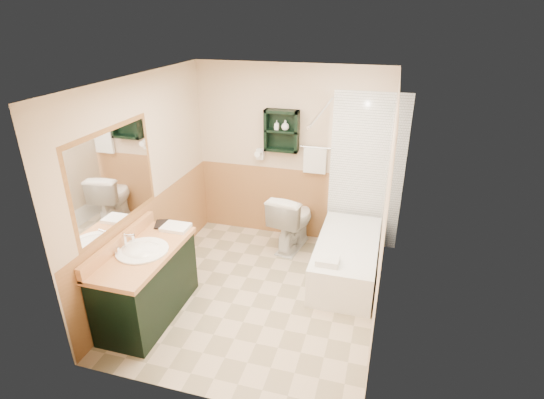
{
  "coord_description": "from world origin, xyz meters",
  "views": [
    {
      "loc": [
        1.25,
        -3.83,
        3.0
      ],
      "look_at": [
        0.11,
        0.2,
        1.11
      ],
      "focal_mm": 28.0,
      "sensor_mm": 36.0,
      "label": 1
    }
  ],
  "objects_px": {
    "vanity": "(147,284)",
    "vanity_book": "(154,217)",
    "wall_shelf": "(282,131)",
    "bathtub": "(346,259)",
    "soap_bottle_b": "(285,126)",
    "toilet": "(292,221)",
    "soap_bottle_a": "(277,127)",
    "hair_dryer": "(260,154)"
  },
  "relations": [
    {
      "from": "vanity_book",
      "to": "hair_dryer",
      "type": "bearing_deg",
      "value": 42.89
    },
    {
      "from": "hair_dryer",
      "to": "bathtub",
      "type": "relative_size",
      "value": 0.16
    },
    {
      "from": "wall_shelf",
      "to": "soap_bottle_a",
      "type": "relative_size",
      "value": 4.61
    },
    {
      "from": "bathtub",
      "to": "toilet",
      "type": "xyz_separation_m",
      "value": [
        -0.8,
        0.5,
        0.16
      ]
    },
    {
      "from": "toilet",
      "to": "vanity_book",
      "type": "relative_size",
      "value": 3.8
    },
    {
      "from": "hair_dryer",
      "to": "soap_bottle_b",
      "type": "bearing_deg",
      "value": -4.89
    },
    {
      "from": "toilet",
      "to": "vanity_book",
      "type": "height_order",
      "value": "vanity_book"
    },
    {
      "from": "hair_dryer",
      "to": "toilet",
      "type": "xyz_separation_m",
      "value": [
        0.53,
        -0.29,
        -0.8
      ]
    },
    {
      "from": "vanity",
      "to": "wall_shelf",
      "type": "bearing_deg",
      "value": 66.6
    },
    {
      "from": "bathtub",
      "to": "toilet",
      "type": "bearing_deg",
      "value": 147.81
    },
    {
      "from": "soap_bottle_a",
      "to": "toilet",
      "type": "bearing_deg",
      "value": -41.13
    },
    {
      "from": "hair_dryer",
      "to": "vanity_book",
      "type": "xyz_separation_m",
      "value": [
        -0.76,
        -1.56,
        -0.31
      ]
    },
    {
      "from": "hair_dryer",
      "to": "vanity",
      "type": "bearing_deg",
      "value": -105.87
    },
    {
      "from": "wall_shelf",
      "to": "soap_bottle_a",
      "type": "height_order",
      "value": "wall_shelf"
    },
    {
      "from": "bathtub",
      "to": "soap_bottle_a",
      "type": "xyz_separation_m",
      "value": [
        -1.09,
        0.76,
        1.36
      ]
    },
    {
      "from": "soap_bottle_a",
      "to": "vanity",
      "type": "bearing_deg",
      "value": -111.93
    },
    {
      "from": "vanity_book",
      "to": "soap_bottle_a",
      "type": "height_order",
      "value": "soap_bottle_a"
    },
    {
      "from": "wall_shelf",
      "to": "bathtub",
      "type": "distance_m",
      "value": 1.83
    },
    {
      "from": "soap_bottle_b",
      "to": "vanity_book",
      "type": "bearing_deg",
      "value": -125.97
    },
    {
      "from": "toilet",
      "to": "soap_bottle_a",
      "type": "relative_size",
      "value": 6.78
    },
    {
      "from": "wall_shelf",
      "to": "toilet",
      "type": "xyz_separation_m",
      "value": [
        0.23,
        -0.26,
        -1.15
      ]
    },
    {
      "from": "hair_dryer",
      "to": "soap_bottle_b",
      "type": "relative_size",
      "value": 1.84
    },
    {
      "from": "vanity",
      "to": "bathtub",
      "type": "height_order",
      "value": "vanity"
    },
    {
      "from": "hair_dryer",
      "to": "toilet",
      "type": "height_order",
      "value": "hair_dryer"
    },
    {
      "from": "soap_bottle_a",
      "to": "soap_bottle_b",
      "type": "distance_m",
      "value": 0.12
    },
    {
      "from": "wall_shelf",
      "to": "soap_bottle_a",
      "type": "distance_m",
      "value": 0.08
    },
    {
      "from": "bathtub",
      "to": "vanity_book",
      "type": "distance_m",
      "value": 2.32
    },
    {
      "from": "vanity",
      "to": "toilet",
      "type": "bearing_deg",
      "value": 58.12
    },
    {
      "from": "toilet",
      "to": "wall_shelf",
      "type": "bearing_deg",
      "value": -38.55
    },
    {
      "from": "vanity",
      "to": "vanity_book",
      "type": "bearing_deg",
      "value": 107.21
    },
    {
      "from": "vanity_book",
      "to": "soap_bottle_b",
      "type": "height_order",
      "value": "soap_bottle_b"
    },
    {
      "from": "wall_shelf",
      "to": "soap_bottle_b",
      "type": "relative_size",
      "value": 4.22
    },
    {
      "from": "wall_shelf",
      "to": "bathtub",
      "type": "bearing_deg",
      "value": -36.64
    },
    {
      "from": "vanity",
      "to": "soap_bottle_a",
      "type": "height_order",
      "value": "soap_bottle_a"
    },
    {
      "from": "vanity_book",
      "to": "soap_bottle_a",
      "type": "xyz_separation_m",
      "value": [
        1.0,
        1.53,
        0.7
      ]
    },
    {
      "from": "vanity",
      "to": "bathtub",
      "type": "xyz_separation_m",
      "value": [
        1.92,
        1.31,
        -0.16
      ]
    },
    {
      "from": "vanity_book",
      "to": "soap_bottle_b",
      "type": "relative_size",
      "value": 1.63
    },
    {
      "from": "vanity",
      "to": "soap_bottle_b",
      "type": "bearing_deg",
      "value": 65.37
    },
    {
      "from": "bathtub",
      "to": "toilet",
      "type": "height_order",
      "value": "toilet"
    },
    {
      "from": "vanity",
      "to": "soap_bottle_b",
      "type": "xyz_separation_m",
      "value": [
        0.95,
        2.06,
        1.22
      ]
    },
    {
      "from": "vanity",
      "to": "toilet",
      "type": "xyz_separation_m",
      "value": [
        1.12,
        1.81,
        0.01
      ]
    },
    {
      "from": "hair_dryer",
      "to": "bathtub",
      "type": "xyz_separation_m",
      "value": [
        1.33,
        -0.79,
        -0.96
      ]
    }
  ]
}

